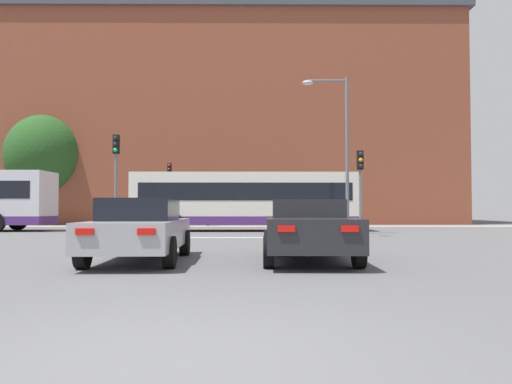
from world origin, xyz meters
name	(u,v)px	position (x,y,z in m)	size (l,w,h in m)	color
ground_plane	(176,359)	(0.00, 0.00, 0.00)	(400.00, 400.00, 0.00)	#545456
stop_line_strip	(237,237)	(0.00, 16.37, 0.00)	(7.43, 0.30, 0.01)	silver
far_pavement	(243,226)	(0.00, 29.23, 0.01)	(68.26, 2.50, 0.01)	gray
brick_civic_building	(214,115)	(-2.73, 38.84, 9.27)	(39.92, 13.11, 25.29)	brown
car_saloon_left	(140,229)	(-1.91, 7.24, 0.72)	(2.01, 4.58, 1.40)	#9E9EA3
car_roadster_right	(308,230)	(1.86, 7.29, 0.70)	(2.10, 4.51, 1.38)	#232328
bus_crossing_lead	(246,200)	(0.26, 22.32, 1.63)	(11.76, 2.71, 3.04)	silver
traffic_light_near_right	(360,178)	(5.16, 16.97, 2.47)	(0.26, 0.31, 3.63)	slate
traffic_light_near_left	(116,168)	(-5.13, 16.99, 2.88)	(0.26, 0.31, 4.29)	slate
traffic_light_far_left	(169,184)	(-4.78, 28.43, 2.78)	(0.26, 0.31, 4.14)	slate
street_lamp_junction	(339,138)	(4.64, 19.01, 4.45)	(2.15, 0.36, 7.29)	slate
pedestrian_waiting	(343,211)	(6.55, 28.62, 1.03)	(0.30, 0.44, 1.74)	black
pedestrian_walking_east	(207,210)	(-2.43, 29.84, 1.09)	(0.41, 0.45, 1.83)	brown
pedestrian_walking_west	(163,211)	(-5.44, 29.93, 1.03)	(0.45, 0.36, 1.75)	brown
tree_by_building	(45,155)	(-14.91, 33.35, 5.18)	(5.77, 5.77, 8.21)	#4C3823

